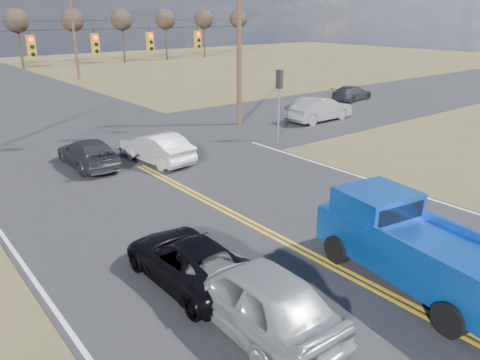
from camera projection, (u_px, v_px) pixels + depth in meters
ground at (407, 306)px, 11.39m from camera, size 160.00×160.00×0.00m
road_main at (187, 191)px, 18.77m from camera, size 14.00×120.00×0.02m
road_cross at (106, 148)px, 24.67m from camera, size 120.00×12.00×0.02m
signal_gantry at (107, 49)px, 23.11m from camera, size 19.60×4.83×10.00m
utility_poles at (104, 47)px, 22.18m from camera, size 19.60×58.32×10.00m
treeline at (39, 31)px, 29.38m from camera, size 87.00×117.80×7.40m
pickup_truck at (411, 245)px, 12.14m from camera, size 2.94×5.93×2.13m
silver_suv at (254, 295)px, 10.42m from camera, size 1.98×4.73×1.60m
black_suv at (190, 259)px, 12.30m from camera, size 2.07×4.39×1.21m
white_car_queue at (156, 148)px, 22.18m from camera, size 1.97×4.46×1.42m
dgrey_car_queue at (88, 153)px, 21.54m from camera, size 1.95×4.52×1.30m
cross_car_east_near at (319, 109)px, 30.67m from camera, size 1.81×4.91×1.61m
cross_car_east_far at (352, 93)px, 38.02m from camera, size 2.29×4.40×1.22m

